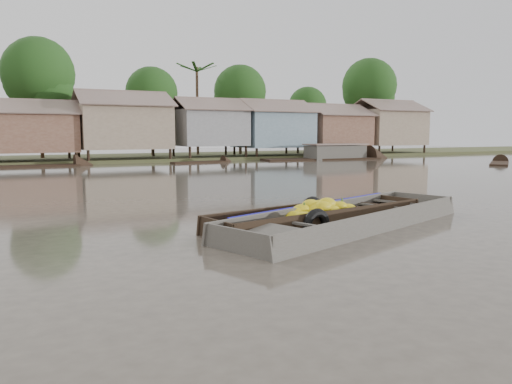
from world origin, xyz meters
name	(u,v)px	position (x,y,z in m)	size (l,w,h in m)	color
ground	(303,234)	(0.00, 0.00, 0.00)	(120.00, 120.00, 0.00)	#494138
riverbank	(123,122)	(3.03, 31.86, 3.07)	(120.00, 12.47, 10.22)	#384723
banana_boat	(318,217)	(0.90, 0.77, 0.19)	(6.30, 2.60, 0.84)	black
viewer_boat	(349,224)	(1.40, 0.22, 0.06)	(7.65, 4.23, 0.60)	#49443E
distant_boats	(280,159)	(13.39, 24.46, 0.21)	(49.23, 14.44, 1.38)	black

